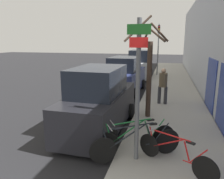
# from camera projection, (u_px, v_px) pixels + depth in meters

# --- Properties ---
(ground_plane) EXTENTS (80.00, 80.00, 0.00)m
(ground_plane) POSITION_uv_depth(u_px,v_px,m) (127.00, 96.00, 13.16)
(ground_plane) COLOR black
(sidewalk_curb) EXTENTS (3.20, 32.00, 0.15)m
(sidewalk_curb) POSITION_uv_depth(u_px,v_px,m) (171.00, 87.00, 15.16)
(sidewalk_curb) COLOR #9E9B93
(sidewalk_curb) RESTS_ON ground
(building_facade) EXTENTS (0.23, 32.00, 6.50)m
(building_facade) POSITION_uv_depth(u_px,v_px,m) (202.00, 41.00, 13.96)
(building_facade) COLOR #B2B7C1
(building_facade) RESTS_ON ground
(signpost) EXTENTS (0.56, 0.13, 3.64)m
(signpost) POSITION_uv_depth(u_px,v_px,m) (138.00, 88.00, 5.46)
(signpost) COLOR #595B60
(signpost) RESTS_ON sidewalk_curb
(bicycle_0) EXTENTS (1.86, 1.25, 0.88)m
(bicycle_0) POSITION_uv_depth(u_px,v_px,m) (174.00, 154.00, 5.38)
(bicycle_0) COLOR black
(bicycle_0) RESTS_ON sidewalk_curb
(bicycle_1) EXTENTS (2.24, 1.33, 0.99)m
(bicycle_1) POSITION_uv_depth(u_px,v_px,m) (137.00, 144.00, 5.82)
(bicycle_1) COLOR black
(bicycle_1) RESTS_ON sidewalk_curb
(bicycle_2) EXTENTS (2.11, 1.29, 0.98)m
(bicycle_2) POSITION_uv_depth(u_px,v_px,m) (136.00, 139.00, 6.14)
(bicycle_2) COLOR black
(bicycle_2) RESTS_ON sidewalk_curb
(parked_car_0) EXTENTS (2.03, 4.66, 2.36)m
(parked_car_0) POSITION_uv_depth(u_px,v_px,m) (99.00, 102.00, 7.93)
(parked_car_0) COLOR black
(parked_car_0) RESTS_ON ground
(parked_car_1) EXTENTS (2.20, 4.64, 2.26)m
(parked_car_1) POSITION_uv_depth(u_px,v_px,m) (125.00, 77.00, 13.74)
(parked_car_1) COLOR navy
(parked_car_1) RESTS_ON ground
(parked_car_2) EXTENTS (2.01, 4.44, 2.44)m
(parked_car_2) POSITION_uv_depth(u_px,v_px,m) (140.00, 66.00, 19.06)
(parked_car_2) COLOR #B2B7BC
(parked_car_2) RESTS_ON ground
(pedestrian_near) EXTENTS (0.47, 0.40, 1.78)m
(pedestrian_near) POSITION_uv_depth(u_px,v_px,m) (163.00, 83.00, 10.77)
(pedestrian_near) COLOR #333338
(pedestrian_near) RESTS_ON sidewalk_curb
(street_tree) EXTENTS (1.68, 1.02, 4.06)m
(street_tree) POSITION_uv_depth(u_px,v_px,m) (149.00, 72.00, 8.77)
(street_tree) COLOR #3D2D23
(street_tree) RESTS_ON sidewalk_curb
(traffic_light) EXTENTS (0.20, 0.30, 4.50)m
(traffic_light) POSITION_uv_depth(u_px,v_px,m) (158.00, 43.00, 19.34)
(traffic_light) COLOR #595B60
(traffic_light) RESTS_ON sidewalk_curb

